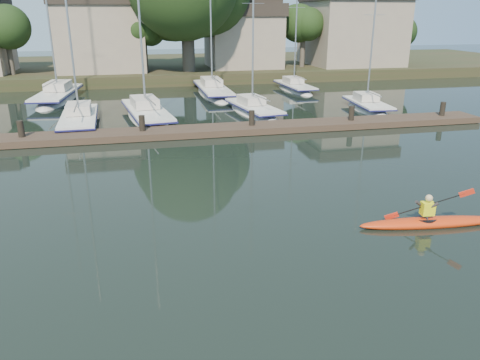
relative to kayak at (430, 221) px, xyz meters
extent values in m
plane|color=black|center=(-5.44, -0.80, -0.18)|extent=(160.00, 160.00, 0.00)
ellipsoid|color=red|center=(0.03, 0.00, -0.08)|extent=(4.62, 1.10, 0.35)
cylinder|color=black|center=(-0.13, 0.01, 0.04)|extent=(0.75, 0.75, 0.09)
imported|color=#292426|center=(-0.13, 0.01, 0.40)|extent=(0.28, 0.39, 0.99)
cube|color=yellow|center=(-0.13, 0.01, 0.41)|extent=(0.42, 0.32, 0.41)
sphere|color=tan|center=(-0.13, 0.01, 0.76)|extent=(0.22, 0.22, 0.22)
cube|color=#473428|center=(-5.44, 13.20, 0.02)|extent=(34.00, 2.00, 0.35)
cylinder|color=black|center=(-14.44, 13.20, 0.12)|extent=(0.32, 0.32, 1.80)
cylinder|color=black|center=(-8.44, 13.20, 0.12)|extent=(0.32, 0.32, 1.80)
cylinder|color=black|center=(-2.44, 13.20, 0.12)|extent=(0.32, 0.32, 1.80)
cylinder|color=black|center=(3.56, 13.20, 0.12)|extent=(0.32, 0.32, 1.80)
cylinder|color=black|center=(9.56, 13.20, 0.12)|extent=(0.32, 0.32, 1.80)
ellipsoid|color=silver|center=(-12.04, 17.12, -0.52)|extent=(2.41, 8.48, 1.88)
cube|color=silver|center=(-12.04, 17.12, 0.37)|extent=(2.25, 6.96, 0.14)
cube|color=#171751|center=(-12.04, 17.12, 0.29)|extent=(2.33, 7.14, 0.08)
cube|color=beige|center=(-12.06, 17.63, 0.73)|extent=(1.48, 2.41, 0.54)
cylinder|color=#9EA0A5|center=(-12.05, 17.38, 6.35)|extent=(0.12, 0.12, 11.87)
cylinder|color=#9EA0A5|center=(-11.99, 15.86, 1.16)|extent=(0.21, 3.19, 0.08)
ellipsoid|color=silver|center=(-8.06, 18.01, -0.55)|extent=(3.47, 9.66, 1.99)
cube|color=silver|center=(-8.06, 18.01, 0.40)|extent=(3.14, 7.96, 0.15)
cube|color=#171751|center=(-8.06, 18.01, 0.32)|extent=(3.25, 8.16, 0.08)
cube|color=beige|center=(-8.14, 18.57, 0.79)|extent=(1.82, 2.82, 0.58)
cylinder|color=#9EA0A5|center=(-7.87, 16.61, 1.24)|extent=(0.57, 3.57, 0.08)
ellipsoid|color=silver|center=(-1.09, 18.09, -0.50)|extent=(3.04, 7.60, 1.76)
cube|color=silver|center=(-1.09, 18.09, 0.33)|extent=(2.75, 6.27, 0.13)
cube|color=#171751|center=(-1.09, 18.09, 0.26)|extent=(2.85, 6.43, 0.07)
cube|color=beige|center=(-1.16, 18.53, 0.67)|extent=(1.59, 2.24, 0.51)
cylinder|color=#9EA0A5|center=(-1.13, 18.31, 5.46)|extent=(0.11, 0.11, 10.17)
cylinder|color=#9EA0A5|center=(-0.92, 17.00, 1.07)|extent=(0.50, 2.79, 0.07)
cylinder|color=#9EA0A5|center=(-1.13, 18.31, 6.68)|extent=(1.47, 0.25, 0.03)
ellipsoid|color=silver|center=(6.90, 17.67, -0.50)|extent=(2.52, 6.52, 1.73)
cube|color=silver|center=(6.90, 17.67, 0.32)|extent=(2.32, 5.37, 0.13)
cube|color=#171751|center=(6.90, 17.67, 0.25)|extent=(2.40, 5.50, 0.07)
cube|color=beige|center=(6.94, 18.05, 0.66)|extent=(1.44, 1.90, 0.50)
cylinder|color=#9EA0A5|center=(6.92, 17.86, 4.91)|extent=(0.11, 0.11, 9.09)
cylinder|color=#9EA0A5|center=(6.81, 16.72, 1.05)|extent=(0.31, 2.41, 0.07)
cylinder|color=#9EA0A5|center=(6.92, 17.86, 6.00)|extent=(1.45, 0.17, 0.03)
ellipsoid|color=silver|center=(-14.49, 26.27, -0.57)|extent=(3.34, 10.17, 2.11)
cube|color=silver|center=(-14.49, 26.27, 0.43)|extent=(3.04, 8.37, 0.16)
cube|color=#171751|center=(-14.49, 26.27, 0.34)|extent=(3.15, 8.58, 0.09)
cube|color=beige|center=(-14.43, 26.87, 0.84)|extent=(1.83, 2.94, 0.61)
cylinder|color=#9EA0A5|center=(-14.65, 24.79, 1.32)|extent=(0.48, 3.78, 0.09)
ellipsoid|color=silver|center=(-2.44, 26.44, -0.54)|extent=(2.20, 10.42, 1.98)
cube|color=silver|center=(-2.44, 26.44, 0.40)|extent=(2.10, 8.54, 0.15)
cube|color=#171751|center=(-2.44, 26.44, 0.31)|extent=(2.18, 8.75, 0.08)
cube|color=beige|center=(-2.44, 27.06, 0.78)|extent=(1.46, 2.92, 0.57)
cylinder|color=#9EA0A5|center=(-2.44, 24.88, 1.23)|extent=(0.09, 3.96, 0.08)
ellipsoid|color=silver|center=(4.80, 26.91, -0.49)|extent=(2.19, 7.32, 1.72)
cube|color=silver|center=(4.80, 26.91, 0.32)|extent=(2.04, 6.01, 0.13)
cube|color=#171751|center=(4.80, 26.91, 0.25)|extent=(2.12, 6.16, 0.07)
cube|color=beige|center=(4.78, 27.35, 0.66)|extent=(1.35, 2.08, 0.50)
cylinder|color=#9EA0A5|center=(4.79, 27.13, 5.35)|extent=(0.11, 0.11, 9.96)
cylinder|color=#9EA0A5|center=(4.84, 25.82, 1.05)|extent=(0.18, 2.75, 0.07)
cylinder|color=#9EA0A5|center=(4.79, 27.13, 6.54)|extent=(1.45, 0.08, 0.03)
cube|color=#232F17|center=(-5.44, 43.20, 0.32)|extent=(90.00, 24.00, 1.00)
cube|color=gray|center=(-11.44, 37.20, 3.82)|extent=(8.00, 8.00, 6.00)
cube|color=gray|center=(2.56, 37.20, 3.32)|extent=(7.00, 7.00, 5.00)
cube|color=black|center=(2.56, 37.20, 6.42)|extent=(7.35, 7.35, 1.20)
cube|color=gray|center=(14.56, 37.20, 4.07)|extent=(9.00, 9.00, 6.50)
cylinder|color=#534D42|center=(-3.44, 34.20, 3.32)|extent=(1.20, 1.20, 5.00)
cylinder|color=#534D42|center=(-19.44, 35.20, 2.32)|extent=(0.48, 0.48, 3.00)
sphere|color=black|center=(-19.44, 35.20, 4.82)|extent=(3.40, 3.40, 3.40)
cylinder|color=#534D42|center=(-7.44, 34.70, 2.22)|extent=(0.38, 0.38, 2.80)
sphere|color=black|center=(-7.44, 34.70, 4.42)|extent=(2.72, 2.72, 2.72)
cylinder|color=#534D42|center=(8.56, 35.70, 2.42)|extent=(0.50, 0.50, 3.20)
sphere|color=black|center=(8.56, 35.70, 5.07)|extent=(3.57, 3.57, 3.57)
cylinder|color=#534D42|center=(18.56, 34.20, 2.12)|extent=(0.41, 0.41, 2.60)
sphere|color=black|center=(18.56, 34.20, 4.27)|extent=(2.89, 2.89, 2.89)
camera|label=1|loc=(-8.69, -11.69, 6.10)|focal=35.00mm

